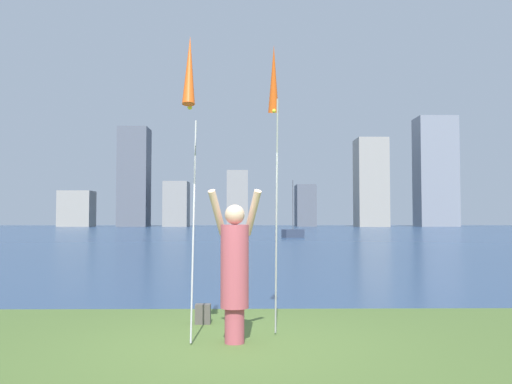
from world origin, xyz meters
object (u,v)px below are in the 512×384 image
Objects in this scene: kite_flag_right at (274,88)px; sailboat_2 at (293,233)px; person at (235,267)px; bag at (203,314)px; kite_flag_left at (190,81)px.

kite_flag_right is 38.62m from sailboat_2.
bag is (-0.52, 1.34, -0.84)m from person.
bag is at bearing 88.74° from kite_flag_left.
kite_flag_left is at bearing -91.26° from bag.
kite_flag_left reaches higher than bag.
sailboat_2 reaches higher than kite_flag_left.
person is at bearing 36.99° from kite_flag_left.
sailboat_2 is (4.51, 39.63, -2.97)m from kite_flag_left.
kite_flag_right reaches higher than kite_flag_left.
person is 0.42× the size of sailboat_2.
sailboat_2 is at bearing 83.51° from kite_flag_left.
sailboat_2 is (3.95, 39.21, -0.61)m from person.
person reaches higher than bag.
kite_flag_left is at bearing -130.82° from kite_flag_right.
kite_flag_right reaches higher than bag.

